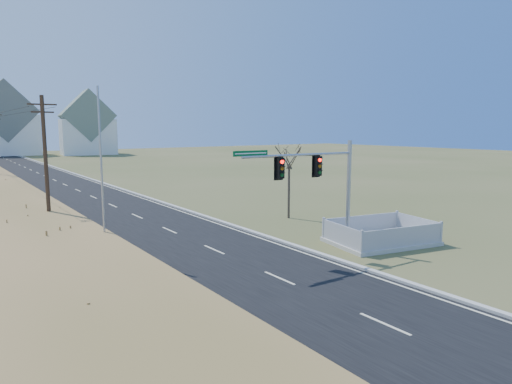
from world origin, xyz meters
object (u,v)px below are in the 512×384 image
Objects in this scene: flagpole at (102,190)px; traffic_signal_mast at (324,183)px; open_sign at (379,247)px; bare_tree at (289,155)px; fence_enclosure at (381,239)px.

traffic_signal_mast is at bearing -33.12° from flagpole.
open_sign is 0.06× the size of flagpole.
open_sign is at bearing -32.78° from flagpole.
bare_tree is at bearing 63.76° from traffic_signal_mast.
traffic_signal_mast is 11.93m from flagpole.
bare_tree is at bearing 98.83° from fence_enclosure.
fence_enclosure is 0.73× the size of flagpole.
flagpole is (-9.99, 6.52, -0.29)m from traffic_signal_mast.
fence_enclosure is 2.12m from open_sign.
flagpole is (-12.68, 8.17, 3.31)m from open_sign.
open_sign is 0.09× the size of bare_tree.
flagpole reaches higher than bare_tree.
flagpole is 1.51× the size of bare_tree.
traffic_signal_mast is 1.30× the size of bare_tree.
fence_enclosure is 11.71× the size of open_sign.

